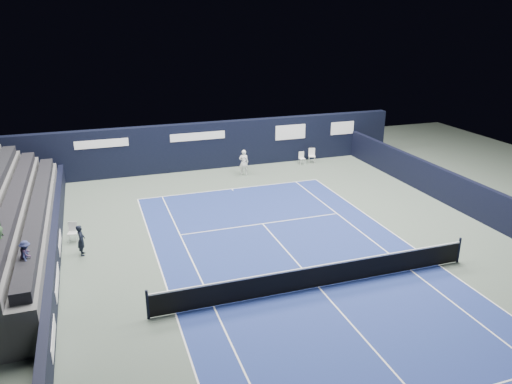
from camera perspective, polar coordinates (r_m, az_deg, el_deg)
ground at (r=21.04m, az=4.80°, el=-8.17°), size 48.00×48.00×0.00m
court_surface at (r=19.46m, az=7.17°, el=-10.74°), size 10.97×23.77×0.01m
enclosure_wall_right at (r=29.11m, az=20.92°, el=0.56°), size 0.30×22.00×1.80m
folding_chair_back_a at (r=34.57m, az=5.23°, el=4.15°), size 0.39×0.42×0.85m
folding_chair_back_b at (r=34.99m, az=6.40°, el=4.30°), size 0.55×0.54×0.99m
line_judge_chair at (r=24.23m, az=-20.22°, el=-4.13°), size 0.48×0.47×0.91m
line_judge at (r=22.68m, az=-19.35°, el=-5.21°), size 0.36×0.52×1.37m
court_markings at (r=19.45m, az=7.17°, el=-10.73°), size 11.03×23.83×0.00m
tennis_net at (r=19.21m, az=7.23°, el=-9.44°), size 12.90×0.10×1.10m
back_sponsor_wall at (r=33.42m, az=-5.04°, el=5.36°), size 26.00×0.63×3.10m
side_barrier_left at (r=22.96m, az=-21.91°, el=-5.46°), size 0.33×22.00×1.20m
tennis_player at (r=31.97m, az=-1.41°, el=3.41°), size 0.68×0.88×1.65m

